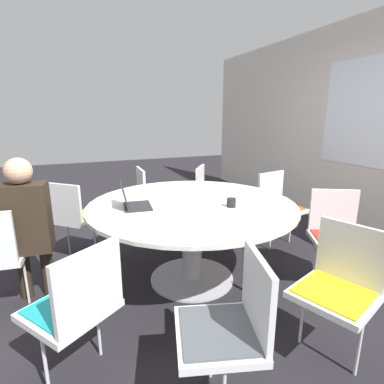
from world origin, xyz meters
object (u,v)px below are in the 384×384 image
(chair_4, at_px, (336,230))
(chair_5, at_px, (278,203))
(person_0, at_px, (26,221))
(chair_3, at_px, (339,282))
(chair_6, at_px, (209,193))
(laptop, at_px, (132,202))
(coffee_cup, at_px, (231,203))
(chair_2, at_px, (231,321))
(chair_7, at_px, (151,194))
(chair_8, at_px, (74,214))
(chair_1, at_px, (76,302))

(chair_4, distance_m, chair_5, 0.92)
(person_0, bearing_deg, chair_3, -30.01)
(chair_4, height_order, person_0, person_0)
(chair_6, bearing_deg, laptop, -14.25)
(chair_3, height_order, laptop, laptop)
(person_0, distance_m, coffee_cup, 1.66)
(chair_2, distance_m, chair_7, 2.57)
(chair_6, relative_size, chair_7, 1.00)
(chair_4, relative_size, chair_7, 1.00)
(chair_3, bearing_deg, chair_7, -7.40)
(chair_2, distance_m, chair_4, 1.64)
(chair_7, bearing_deg, chair_3, 13.37)
(chair_8, bearing_deg, chair_5, 31.12)
(chair_8, height_order, person_0, person_0)
(chair_4, bearing_deg, chair_5, -66.34)
(chair_5, distance_m, chair_7, 1.59)
(chair_2, xyz_separation_m, chair_5, (-1.62, 1.55, 0.00))
(chair_1, relative_size, laptop, 2.82)
(chair_5, distance_m, chair_6, 0.92)
(chair_6, height_order, chair_7, same)
(chair_1, xyz_separation_m, chair_5, (-1.16, 2.27, 0.00))
(chair_3, bearing_deg, chair_4, -66.00)
(chair_1, relative_size, chair_8, 1.00)
(chair_5, height_order, chair_6, same)
(person_0, xyz_separation_m, coffee_cup, (0.41, 1.61, 0.08))
(chair_8, bearing_deg, chair_2, -28.68)
(chair_6, height_order, person_0, person_0)
(chair_4, bearing_deg, coffee_cup, 9.34)
(chair_1, height_order, chair_7, same)
(laptop, distance_m, coffee_cup, 0.84)
(chair_2, relative_size, person_0, 0.71)
(laptop, bearing_deg, chair_6, -43.33)
(chair_5, relative_size, laptop, 2.82)
(chair_3, relative_size, chair_7, 1.00)
(chair_2, xyz_separation_m, coffee_cup, (-1.02, 0.57, 0.28))
(chair_2, relative_size, chair_8, 1.00)
(chair_4, relative_size, laptop, 2.82)
(chair_5, distance_m, laptop, 1.82)
(chair_1, xyz_separation_m, chair_4, (-0.25, 2.19, 0.00))
(chair_7, relative_size, coffee_cup, 11.14)
(chair_8, height_order, coffee_cup, chair_8)
(chair_2, xyz_separation_m, chair_3, (-0.06, 0.80, 0.00))
(chair_7, bearing_deg, chair_6, 75.74)
(chair_5, xyz_separation_m, chair_7, (-0.94, -1.29, 0.00))
(chair_3, bearing_deg, person_0, 33.80)
(chair_6, bearing_deg, chair_1, -6.63)
(chair_2, bearing_deg, coffee_cup, -12.59)
(chair_1, bearing_deg, laptop, 24.94)
(chair_1, xyz_separation_m, person_0, (-0.97, -0.33, 0.19))
(chair_5, distance_m, chair_8, 2.29)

